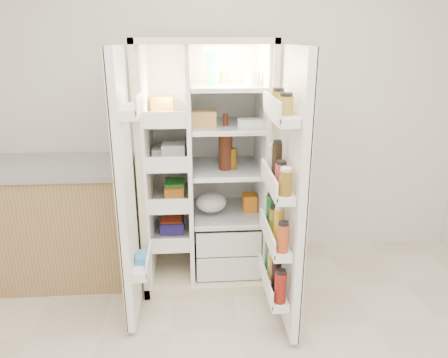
{
  "coord_description": "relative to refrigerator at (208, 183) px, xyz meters",
  "views": [
    {
      "loc": [
        -0.26,
        -1.4,
        1.81
      ],
      "look_at": [
        -0.07,
        1.25,
        0.91
      ],
      "focal_mm": 34.0,
      "sensor_mm": 36.0,
      "label": 1
    }
  ],
  "objects": [
    {
      "name": "wall_back",
      "position": [
        0.17,
        0.35,
        0.61
      ],
      "size": [
        4.0,
        0.02,
        2.7
      ],
      "primitive_type": "cube",
      "color": "silver",
      "rests_on": "floor"
    },
    {
      "name": "fridge_door",
      "position": [
        0.47,
        -0.69,
        0.13
      ],
      "size": [
        0.17,
        0.58,
        1.72
      ],
      "color": "white",
      "rests_on": "floor"
    },
    {
      "name": "refrigerator",
      "position": [
        0.0,
        0.0,
        0.0
      ],
      "size": [
        0.92,
        0.7,
        1.8
      ],
      "color": "beige",
      "rests_on": "floor"
    },
    {
      "name": "freezer_door",
      "position": [
        -0.51,
        -0.6,
        0.15
      ],
      "size": [
        0.15,
        0.4,
        1.72
      ],
      "color": "white",
      "rests_on": "floor"
    },
    {
      "name": "kitchen_counter",
      "position": [
        -1.21,
        0.01,
        -0.28
      ],
      "size": [
        1.26,
        0.67,
        0.92
      ],
      "color": "#A17950",
      "rests_on": "floor"
    }
  ]
}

